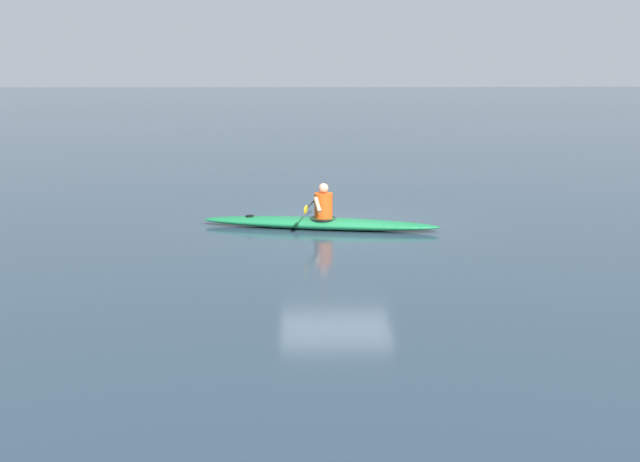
# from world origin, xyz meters

# --- Properties ---
(ground_plane) EXTENTS (160.00, 160.00, 0.00)m
(ground_plane) POSITION_xyz_m (0.00, 0.00, 0.00)
(ground_plane) COLOR #283D4C
(kayak) EXTENTS (5.21, 1.63, 0.24)m
(kayak) POSITION_xyz_m (0.39, 0.45, 0.12)
(kayak) COLOR #19723F
(kayak) RESTS_ON ground
(kayaker) EXTENTS (0.64, 2.40, 0.76)m
(kayaker) POSITION_xyz_m (0.32, 0.46, 0.56)
(kayaker) COLOR #E04C14
(kayaker) RESTS_ON kayak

